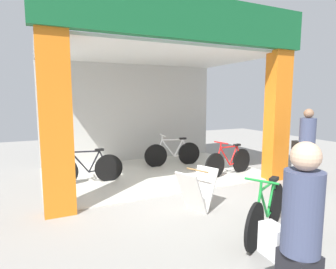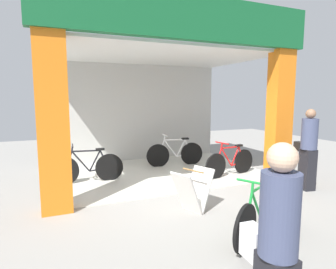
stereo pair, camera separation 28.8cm
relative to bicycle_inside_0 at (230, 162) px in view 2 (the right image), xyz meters
The scene contains 9 objects.
ground_plane 1.85m from the bicycle_inside_0, 156.40° to the right, with size 19.09×19.09×0.00m, color gray.
shop_facade 2.61m from the bicycle_inside_0, 148.31° to the left, with size 5.74×3.91×3.97m.
bicycle_inside_0 is the anchor object (origin of this frame).
bicycle_inside_1 1.77m from the bicycle_inside_0, 118.60° to the left, with size 1.72×0.47×0.95m.
bicycle_inside_2 3.55m from the bicycle_inside_0, 166.53° to the left, with size 1.69×0.47×0.93m.
bicycle_parked_0 3.24m from the bicycle_inside_0, 117.75° to the right, with size 1.49×0.84×0.92m.
sandwich_board_sign 2.57m from the bicycle_inside_0, 139.78° to the right, with size 0.82×0.69×0.77m.
pedestrian_0 5.08m from the bicycle_inside_0, 121.30° to the right, with size 0.32×0.58×1.69m.
pedestrian_1 1.87m from the bicycle_inside_0, 58.27° to the right, with size 0.39×0.61×1.78m.
Camera 2 is at (-2.57, -5.20, 2.02)m, focal length 30.29 mm.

